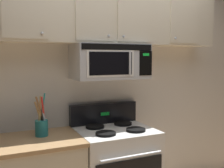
# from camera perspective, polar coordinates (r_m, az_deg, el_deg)

# --- Properties ---
(back_wall) EXTENTS (5.20, 0.10, 2.70)m
(back_wall) POSITION_cam_1_polar(r_m,az_deg,el_deg) (3.00, -2.39, 0.49)
(back_wall) COLOR silver
(back_wall) RESTS_ON ground_plane
(over_range_microwave) EXTENTS (0.76, 0.43, 0.35)m
(over_range_microwave) POSITION_cam_1_polar(r_m,az_deg,el_deg) (2.76, -0.44, 4.75)
(over_range_microwave) COLOR #B7BABF
(upper_cabinets) EXTENTS (2.50, 0.36, 0.55)m
(upper_cabinets) POSITION_cam_1_polar(r_m,az_deg,el_deg) (2.82, -0.71, 13.93)
(upper_cabinets) COLOR beige
(utensil_crock_teal) EXTENTS (0.12, 0.12, 0.39)m
(utensil_crock_teal) POSITION_cam_1_polar(r_m,az_deg,el_deg) (2.58, -14.61, -8.23)
(utensil_crock_teal) COLOR teal
(utensil_crock_teal) RESTS_ON counter_segment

